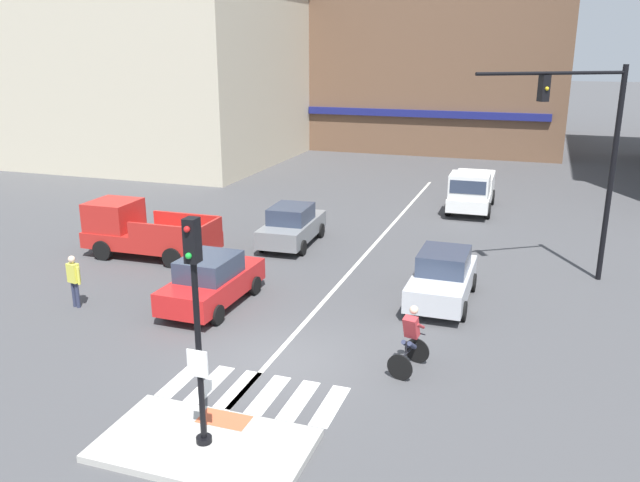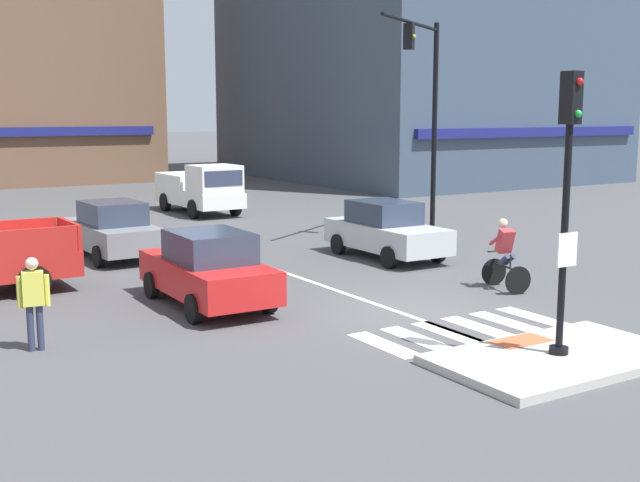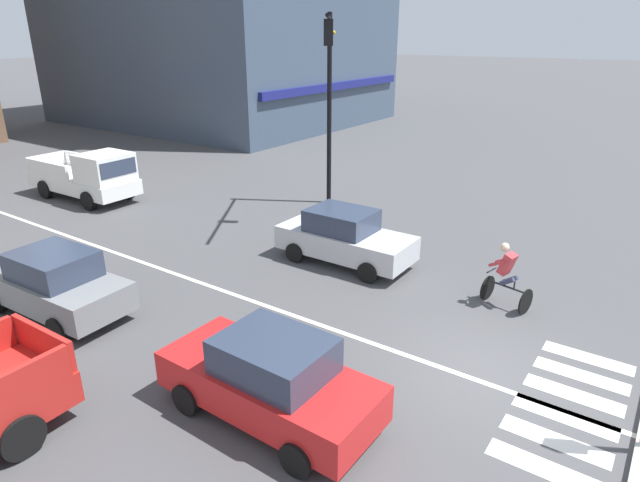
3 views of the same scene
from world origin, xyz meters
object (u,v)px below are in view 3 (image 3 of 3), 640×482
traffic_light_mast (329,86)px  car_red_westbound_near (270,378)px  pickup_truck_white_eastbound_distant (90,177)px  car_silver_eastbound_mid (344,237)px  car_grey_westbound_far (54,283)px  cyclist (506,274)px

traffic_light_mast → car_red_westbound_near: bearing=-151.0°
traffic_light_mast → car_red_westbound_near: size_ratio=1.75×
pickup_truck_white_eastbound_distant → car_silver_eastbound_mid: bearing=-87.7°
car_silver_eastbound_mid → car_grey_westbound_far: (-6.70, 4.17, 0.00)m
traffic_light_mast → car_red_westbound_near: traffic_light_mast is taller
pickup_truck_white_eastbound_distant → traffic_light_mast: bearing=-62.8°
car_grey_westbound_far → pickup_truck_white_eastbound_distant: 10.06m
traffic_light_mast → pickup_truck_white_eastbound_distant: (-4.52, 8.78, -3.73)m
car_red_westbound_near → cyclist: bearing=-18.0°
car_silver_eastbound_mid → car_grey_westbound_far: same height
cyclist → car_silver_eastbound_mid: bearing=89.4°
car_silver_eastbound_mid → traffic_light_mast: bearing=39.1°
pickup_truck_white_eastbound_distant → cyclist: size_ratio=3.06×
cyclist → traffic_light_mast: bearing=63.2°
traffic_light_mast → pickup_truck_white_eastbound_distant: bearing=117.2°
pickup_truck_white_eastbound_distant → car_grey_westbound_far: bearing=-128.3°
car_red_westbound_near → pickup_truck_white_eastbound_distant: 15.99m
cyclist → pickup_truck_white_eastbound_distant: bearing=91.4°
traffic_light_mast → car_red_westbound_near: 12.88m
car_grey_westbound_far → car_silver_eastbound_mid: bearing=-31.9°
traffic_light_mast → car_silver_eastbound_mid: 6.50m
car_silver_eastbound_mid → car_red_westbound_near: bearing=-158.3°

